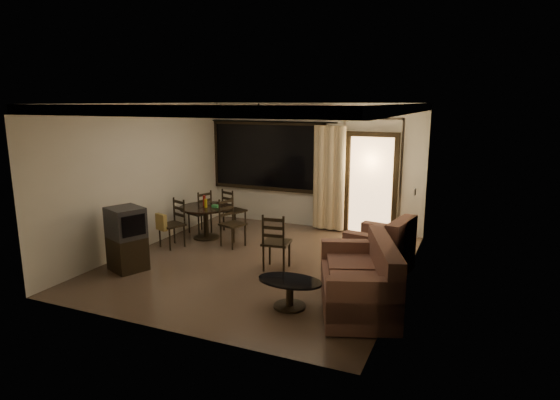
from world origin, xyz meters
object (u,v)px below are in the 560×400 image
at_px(sofa, 362,282).
at_px(coffee_table, 290,289).
at_px(dining_chair_west, 200,220).
at_px(dining_chair_south, 172,232).
at_px(dining_chair_east, 232,232).
at_px(dining_chair_north, 234,218).
at_px(armchair, 383,251).
at_px(dining_table, 206,213).
at_px(tv_cabinet, 127,239).
at_px(side_chair, 276,253).

height_order(sofa, coffee_table, sofa).
bearing_deg(dining_chair_west, dining_chair_south, 21.19).
bearing_deg(dining_chair_east, dining_chair_north, 46.76).
bearing_deg(dining_chair_south, armchair, 22.42).
xyz_separation_m(dining_table, dining_chair_west, (-0.32, 0.28, -0.25)).
bearing_deg(dining_chair_north, dining_chair_west, 58.03).
xyz_separation_m(dining_chair_south, dining_chair_north, (0.55, 1.55, -0.02)).
bearing_deg(dining_chair_north, tv_cabinet, 100.26).
distance_m(dining_chair_south, dining_chair_north, 1.64).
bearing_deg(dining_chair_west, armchair, 97.55).
bearing_deg(tv_cabinet, side_chair, 46.09).
relative_size(dining_chair_east, tv_cabinet, 0.87).
distance_m(tv_cabinet, side_chair, 2.56).
distance_m(dining_table, tv_cabinet, 2.17).
relative_size(dining_chair_east, dining_chair_north, 1.00).
xyz_separation_m(dining_chair_south, tv_cabinet, (0.08, -1.35, 0.24)).
height_order(tv_cabinet, armchair, tv_cabinet).
bearing_deg(dining_chair_west, dining_chair_east, 82.73).
bearing_deg(tv_cabinet, armchair, 43.52).
distance_m(dining_table, dining_chair_north, 0.83).
distance_m(armchair, side_chair, 1.79).
distance_m(dining_chair_south, armchair, 4.12).
height_order(tv_cabinet, coffee_table, tv_cabinet).
height_order(dining_chair_north, side_chair, side_chair).
distance_m(tv_cabinet, armchair, 4.33).
relative_size(dining_table, side_chair, 1.09).
relative_size(armchair, side_chair, 1.09).
relative_size(coffee_table, side_chair, 0.93).
bearing_deg(dining_chair_east, tv_cabinet, 171.52).
height_order(dining_chair_south, side_chair, side_chair).
relative_size(dining_chair_north, armchair, 0.87).
distance_m(tv_cabinet, sofa, 4.05).
xyz_separation_m(tv_cabinet, armchair, (4.04, 1.56, -0.16)).
bearing_deg(dining_table, armchair, -8.88).
bearing_deg(tv_cabinet, dining_chair_west, 114.97).
relative_size(dining_chair_south, coffee_table, 1.02).
relative_size(dining_chair_north, sofa, 0.48).
xyz_separation_m(dining_chair_west, tv_cabinet, (0.11, -2.44, 0.27)).
xyz_separation_m(dining_chair_east, coffee_table, (2.12, -2.17, -0.01)).
distance_m(dining_chair_west, dining_chair_north, 0.74).
relative_size(dining_chair_south, armchair, 0.87).
xyz_separation_m(dining_chair_south, side_chair, (2.41, -0.33, -0.01)).
bearing_deg(dining_chair_south, dining_chair_north, 90.00).
distance_m(dining_chair_east, dining_chair_north, 1.15).
distance_m(dining_table, dining_chair_east, 0.87).
relative_size(sofa, armchair, 1.83).
bearing_deg(dining_table, dining_chair_east, -19.57).
distance_m(sofa, coffee_table, 1.01).
xyz_separation_m(tv_cabinet, side_chair, (2.33, 1.02, -0.25)).
bearing_deg(dining_chair_south, dining_table, 89.87).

